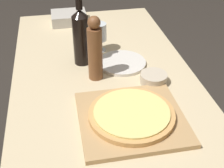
# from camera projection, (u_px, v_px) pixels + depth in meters

# --- Properties ---
(dining_table) EXTENTS (0.77, 1.75, 0.73)m
(dining_table) POSITION_uv_depth(u_px,v_px,m) (110.00, 114.00, 1.26)
(dining_table) COLOR #CCB78E
(dining_table) RESTS_ON ground_plane
(cutting_board) EXTENTS (0.36, 0.35, 0.02)m
(cutting_board) POSITION_uv_depth(u_px,v_px,m) (131.00, 118.00, 1.09)
(cutting_board) COLOR tan
(cutting_board) RESTS_ON dining_table
(pizza) EXTENTS (0.30, 0.30, 0.02)m
(pizza) POSITION_uv_depth(u_px,v_px,m) (132.00, 114.00, 1.08)
(pizza) COLOR tan
(pizza) RESTS_ON cutting_board
(wine_bottle) EXTENTS (0.07, 0.07, 0.32)m
(wine_bottle) POSITION_uv_depth(u_px,v_px,m) (81.00, 36.00, 1.34)
(wine_bottle) COLOR black
(wine_bottle) RESTS_ON dining_table
(pepper_mill) EXTENTS (0.06, 0.06, 0.27)m
(pepper_mill) POSITION_uv_depth(u_px,v_px,m) (95.00, 50.00, 1.24)
(pepper_mill) COLOR brown
(pepper_mill) RESTS_ON dining_table
(wine_glass) EXTENTS (0.07, 0.07, 0.14)m
(wine_glass) POSITION_uv_depth(u_px,v_px,m) (99.00, 33.00, 1.46)
(wine_glass) COLOR silver
(wine_glass) RESTS_ON dining_table
(small_bowl) EXTENTS (0.11, 0.11, 0.04)m
(small_bowl) POSITION_uv_depth(u_px,v_px,m) (154.00, 78.00, 1.27)
(small_bowl) COLOR beige
(small_bowl) RESTS_ON dining_table
(dinner_plate) EXTENTS (0.22, 0.22, 0.01)m
(dinner_plate) POSITION_uv_depth(u_px,v_px,m) (122.00, 63.00, 1.40)
(dinner_plate) COLOR silver
(dinner_plate) RESTS_ON dining_table
(food_container) EXTENTS (0.19, 0.16, 0.06)m
(food_container) POSITION_uv_depth(u_px,v_px,m) (69.00, 18.00, 1.77)
(food_container) COLOR #BCB7AD
(food_container) RESTS_ON dining_table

